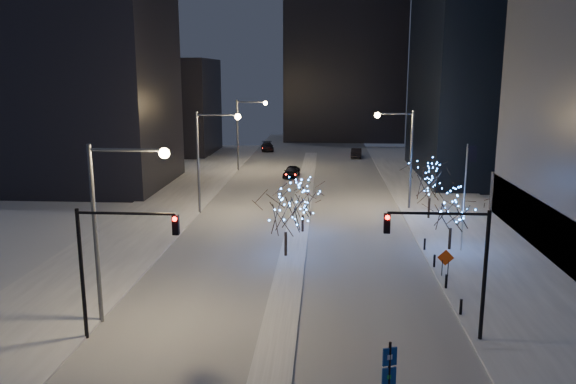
# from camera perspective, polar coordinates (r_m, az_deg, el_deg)

# --- Properties ---
(ground) EXTENTS (160.00, 160.00, 0.00)m
(ground) POSITION_cam_1_polar(r_m,az_deg,el_deg) (29.85, -1.17, -15.19)
(ground) COLOR white
(ground) RESTS_ON ground
(road) EXTENTS (20.00, 130.00, 0.02)m
(road) POSITION_cam_1_polar(r_m,az_deg,el_deg) (62.98, 1.57, -0.51)
(road) COLOR #B2B8C2
(road) RESTS_ON ground
(median) EXTENTS (2.00, 80.00, 0.15)m
(median) POSITION_cam_1_polar(r_m,az_deg,el_deg) (58.10, 1.38, -1.51)
(median) COLOR white
(median) RESTS_ON ground
(east_sidewalk) EXTENTS (10.00, 90.00, 0.15)m
(east_sidewalk) POSITION_cam_1_polar(r_m,az_deg,el_deg) (50.02, 18.35, -4.37)
(east_sidewalk) COLOR white
(east_sidewalk) RESTS_ON ground
(west_sidewalk) EXTENTS (8.00, 90.00, 0.15)m
(west_sidewalk) POSITION_cam_1_polar(r_m,az_deg,el_deg) (51.07, -15.05, -3.83)
(west_sidewalk) COLOR white
(west_sidewalk) RESTS_ON ground
(filler_west_near) EXTENTS (22.00, 18.00, 24.00)m
(filler_west_near) POSITION_cam_1_polar(r_m,az_deg,el_deg) (73.07, -21.08, 9.92)
(filler_west_near) COLOR black
(filler_west_near) RESTS_ON ground
(filler_west_far) EXTENTS (18.00, 16.00, 16.00)m
(filler_west_far) POSITION_cam_1_polar(r_m,az_deg,el_deg) (100.68, -12.71, 8.49)
(filler_west_far) COLOR black
(filler_west_far) RESTS_ON ground
(horizon_block) EXTENTS (24.00, 14.00, 42.00)m
(horizon_block) POSITION_cam_1_polar(r_m,az_deg,el_deg) (118.74, 5.75, 15.48)
(horizon_block) COLOR black
(horizon_block) RESTS_ON ground
(street_lamp_w_near) EXTENTS (4.40, 0.56, 10.00)m
(street_lamp_w_near) POSITION_cam_1_polar(r_m,az_deg,el_deg) (31.42, -17.36, -1.69)
(street_lamp_w_near) COLOR #595E66
(street_lamp_w_near) RESTS_ON ground
(street_lamp_w_mid) EXTENTS (4.40, 0.56, 10.00)m
(street_lamp_w_mid) POSITION_cam_1_polar(r_m,az_deg,el_deg) (55.09, -8.08, 4.43)
(street_lamp_w_mid) COLOR #595E66
(street_lamp_w_mid) RESTS_ON ground
(street_lamp_w_far) EXTENTS (4.40, 0.56, 10.00)m
(street_lamp_w_far) POSITION_cam_1_polar(r_m,az_deg,el_deg) (79.58, -4.41, 6.81)
(street_lamp_w_far) COLOR #595E66
(street_lamp_w_far) RESTS_ON ground
(street_lamp_east) EXTENTS (3.90, 0.56, 10.00)m
(street_lamp_east) POSITION_cam_1_polar(r_m,az_deg,el_deg) (57.43, 11.54, 4.56)
(street_lamp_east) COLOR #595E66
(street_lamp_east) RESTS_ON ground
(traffic_signal_west) EXTENTS (5.26, 0.43, 7.00)m
(traffic_signal_west) POSITION_cam_1_polar(r_m,az_deg,el_deg) (29.90, -17.63, -5.85)
(traffic_signal_west) COLOR black
(traffic_signal_west) RESTS_ON ground
(traffic_signal_east) EXTENTS (5.26, 0.43, 7.00)m
(traffic_signal_east) POSITION_cam_1_polar(r_m,az_deg,el_deg) (29.59, 16.58, -5.97)
(traffic_signal_east) COLOR black
(traffic_signal_east) RESTS_ON ground
(flagpoles) EXTENTS (1.35, 2.60, 8.00)m
(flagpoles) POSITION_cam_1_polar(r_m,az_deg,el_deg) (45.93, 17.60, 0.33)
(flagpoles) COLOR silver
(flagpoles) RESTS_ON east_sidewalk
(bollards) EXTENTS (0.16, 12.16, 0.90)m
(bollards) POSITION_cam_1_polar(r_m,az_deg,el_deg) (39.50, 15.18, -7.71)
(bollards) COLOR black
(bollards) RESTS_ON east_sidewalk
(car_near) EXTENTS (2.41, 4.64, 1.51)m
(car_near) POSITION_cam_1_polar(r_m,az_deg,el_deg) (74.97, 0.36, 2.09)
(car_near) COLOR black
(car_near) RESTS_ON ground
(car_mid) EXTENTS (2.08, 4.87, 1.56)m
(car_mid) POSITION_cam_1_polar(r_m,az_deg,el_deg) (93.37, 6.97, 3.98)
(car_mid) COLOR black
(car_mid) RESTS_ON ground
(car_far) EXTENTS (2.85, 5.47, 1.51)m
(car_far) POSITION_cam_1_polar(r_m,az_deg,el_deg) (100.63, -2.12, 4.62)
(car_far) COLOR black
(car_far) RESTS_ON ground
(holiday_tree_median_near) EXTENTS (5.66, 5.66, 5.81)m
(holiday_tree_median_near) POSITION_cam_1_polar(r_m,az_deg,el_deg) (41.60, -0.23, -1.71)
(holiday_tree_median_near) COLOR black
(holiday_tree_median_near) RESTS_ON median
(holiday_tree_median_far) EXTENTS (3.88, 3.88, 4.60)m
(holiday_tree_median_far) POSITION_cam_1_polar(r_m,az_deg,el_deg) (48.21, 1.51, -0.73)
(holiday_tree_median_far) COLOR black
(holiday_tree_median_far) RESTS_ON median
(holiday_tree_plaza_near) EXTENTS (4.99, 4.99, 5.15)m
(holiday_tree_plaza_near) POSITION_cam_1_polar(r_m,az_deg,el_deg) (45.05, 16.30, -1.63)
(holiday_tree_plaza_near) COLOR black
(holiday_tree_plaza_near) RESTS_ON east_sidewalk
(holiday_tree_plaza_far) EXTENTS (4.79, 4.79, 5.56)m
(holiday_tree_plaza_far) POSITION_cam_1_polar(r_m,az_deg,el_deg) (54.29, 14.27, 1.10)
(holiday_tree_plaza_far) COLOR black
(holiday_tree_plaza_far) RESTS_ON east_sidewalk
(wayfinding_sign) EXTENTS (0.58, 0.26, 3.32)m
(wayfinding_sign) POSITION_cam_1_polar(r_m,az_deg,el_deg) (23.66, 10.23, -17.56)
(wayfinding_sign) COLOR black
(wayfinding_sign) RESTS_ON ground
(construction_sign) EXTENTS (1.13, 0.08, 1.86)m
(construction_sign) POSITION_cam_1_polar(r_m,az_deg,el_deg) (39.59, 15.71, -6.68)
(construction_sign) COLOR black
(construction_sign) RESTS_ON east_sidewalk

